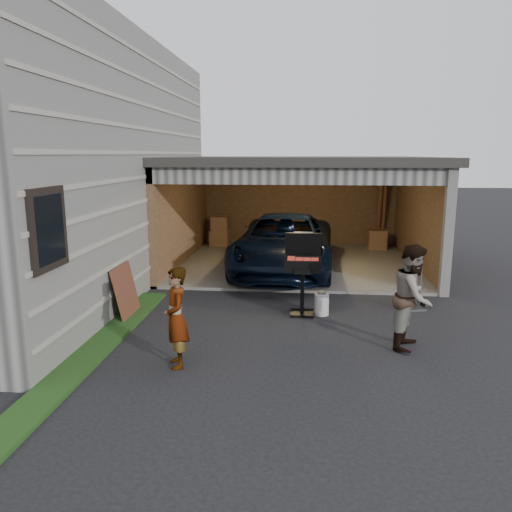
# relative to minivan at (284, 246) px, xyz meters

# --- Properties ---
(ground) EXTENTS (80.00, 80.00, 0.00)m
(ground) POSITION_rel_minivan_xyz_m (-0.43, -5.35, -0.71)
(ground) COLOR black
(ground) RESTS_ON ground
(house) EXTENTS (7.00, 11.00, 5.50)m
(house) POSITION_rel_minivan_xyz_m (-6.43, -1.35, 2.04)
(house) COLOR #474744
(house) RESTS_ON ground
(groundcover_strip) EXTENTS (0.50, 8.00, 0.06)m
(groundcover_strip) POSITION_rel_minivan_xyz_m (-2.68, -6.35, -0.68)
(groundcover_strip) COLOR #193814
(groundcover_strip) RESTS_ON ground
(garage) EXTENTS (6.80, 6.30, 2.90)m
(garage) POSITION_rel_minivan_xyz_m (0.34, 1.45, 1.16)
(garage) COLOR #605E59
(garage) RESTS_ON ground
(minivan) EXTENTS (2.56, 5.19, 1.42)m
(minivan) POSITION_rel_minivan_xyz_m (0.00, 0.00, 0.00)
(minivan) COLOR black
(minivan) RESTS_ON ground
(woman) EXTENTS (0.52, 0.62, 1.44)m
(woman) POSITION_rel_minivan_xyz_m (-1.29, -5.85, 0.01)
(woman) COLOR #CAEEFF
(woman) RESTS_ON ground
(man) EXTENTS (0.87, 0.97, 1.64)m
(man) POSITION_rel_minivan_xyz_m (2.17, -4.79, 0.11)
(man) COLOR #3E1F18
(man) RESTS_ON ground
(bbq_grill) EXTENTS (0.68, 0.60, 1.52)m
(bbq_grill) POSITION_rel_minivan_xyz_m (0.47, -3.31, 0.20)
(bbq_grill) COLOR black
(bbq_grill) RESTS_ON ground
(propane_tank) EXTENTS (0.32, 0.32, 0.41)m
(propane_tank) POSITION_rel_minivan_xyz_m (0.84, -3.32, -0.50)
(propane_tank) COLOR silver
(propane_tank) RESTS_ON ground
(plywood_panel) EXTENTS (0.25, 0.88, 0.98)m
(plywood_panel) POSITION_rel_minivan_xyz_m (-2.77, -3.79, -0.22)
(plywood_panel) COLOR #55281D
(plywood_panel) RESTS_ON ground
(hand_truck) EXTENTS (0.53, 0.47, 1.21)m
(hand_truck) POSITION_rel_minivan_xyz_m (2.63, -2.77, -0.48)
(hand_truck) COLOR slate
(hand_truck) RESTS_ON ground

